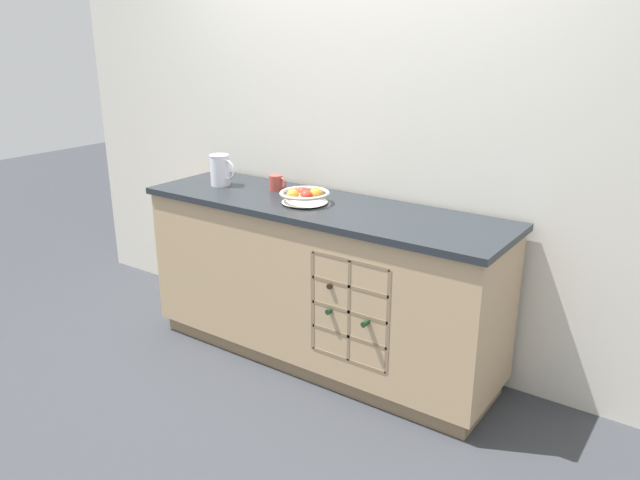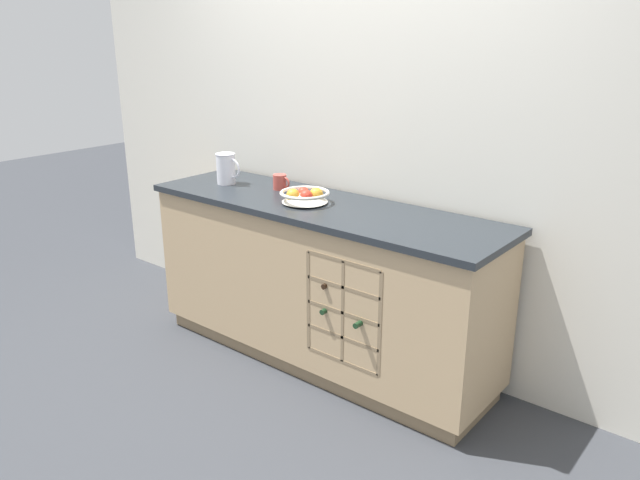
# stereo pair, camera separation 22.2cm
# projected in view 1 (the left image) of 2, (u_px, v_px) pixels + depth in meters

# --- Properties ---
(ground_plane) EXTENTS (14.00, 14.00, 0.00)m
(ground_plane) POSITION_uv_depth(u_px,v_px,m) (320.00, 357.00, 3.59)
(ground_plane) COLOR #383A3F
(back_wall) EXTENTS (4.43, 0.06, 2.55)m
(back_wall) POSITION_uv_depth(u_px,v_px,m) (356.00, 128.00, 3.44)
(back_wall) COLOR silver
(back_wall) RESTS_ON ground_plane
(kitchen_island) EXTENTS (2.07, 0.62, 0.92)m
(kitchen_island) POSITION_uv_depth(u_px,v_px,m) (320.00, 283.00, 3.43)
(kitchen_island) COLOR #8B7354
(kitchen_island) RESTS_ON ground_plane
(fruit_bowl) EXTENTS (0.27, 0.27, 0.08)m
(fruit_bowl) POSITION_uv_depth(u_px,v_px,m) (305.00, 196.00, 3.29)
(fruit_bowl) COLOR silver
(fruit_bowl) RESTS_ON kitchen_island
(white_pitcher) EXTENTS (0.18, 0.12, 0.18)m
(white_pitcher) POSITION_uv_depth(u_px,v_px,m) (220.00, 169.00, 3.65)
(white_pitcher) COLOR white
(white_pitcher) RESTS_ON kitchen_island
(ceramic_mug) EXTENTS (0.11, 0.08, 0.09)m
(ceramic_mug) POSITION_uv_depth(u_px,v_px,m) (276.00, 183.00, 3.56)
(ceramic_mug) COLOR #B7473D
(ceramic_mug) RESTS_ON kitchen_island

